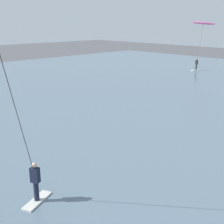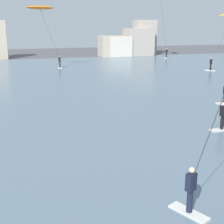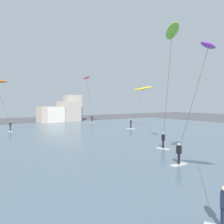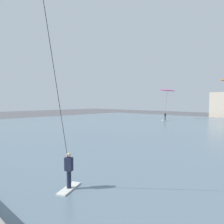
{
  "view_description": "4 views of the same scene",
  "coord_description": "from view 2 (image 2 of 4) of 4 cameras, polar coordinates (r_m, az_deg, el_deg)",
  "views": [
    {
      "loc": [
        8.27,
        3.01,
        6.83
      ],
      "look_at": [
        0.36,
        10.57,
        3.53
      ],
      "focal_mm": 48.55,
      "sensor_mm": 36.0,
      "label": 1
    },
    {
      "loc": [
        -6.31,
        -0.49,
        6.2
      ],
      "look_at": [
        -2.22,
        13.46,
        2.2
      ],
      "focal_mm": 52.92,
      "sensor_mm": 36.0,
      "label": 2
    },
    {
      "loc": [
        -9.68,
        3.01,
        4.84
      ],
      "look_at": [
        -2.35,
        13.51,
        4.3
      ],
      "focal_mm": 39.74,
      "sensor_mm": 36.0,
      "label": 3
    },
    {
      "loc": [
        6.29,
        2.88,
        4.03
      ],
      "look_at": [
        -2.38,
        12.1,
        3.37
      ],
      "focal_mm": 32.32,
      "sensor_mm": 36.0,
      "label": 4
    }
  ],
  "objects": [
    {
      "name": "water_bay",
      "position": [
        32.61,
        -4.93,
        4.46
      ],
      "size": [
        84.0,
        52.0,
        0.1
      ],
      "primitive_type": "cube",
      "color": "slate",
      "rests_on": "ground"
    },
    {
      "name": "far_shore_buildings",
      "position": [
        61.54,
        -0.37,
        12.0
      ],
      "size": [
        30.9,
        4.96,
        6.48
      ],
      "color": "#B7A893",
      "rests_on": "ground"
    },
    {
      "name": "kitesurfer_orange",
      "position": [
        43.52,
        -12.04,
        16.41
      ],
      "size": [
        4.34,
        3.12,
        8.07
      ],
      "color": "silver",
      "rests_on": "water_bay"
    },
    {
      "name": "kitesurfer_red",
      "position": [
        56.85,
        8.51,
        18.44
      ],
      "size": [
        3.41,
        3.85,
        10.37
      ],
      "color": "silver",
      "rests_on": "water_bay"
    }
  ]
}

